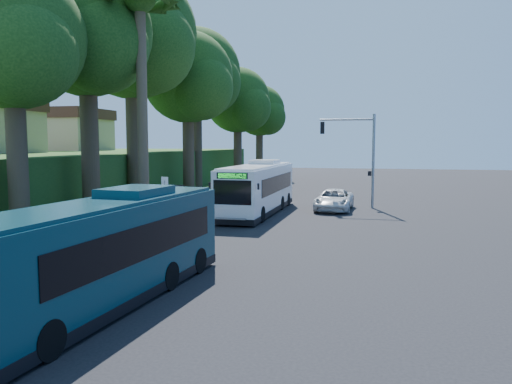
% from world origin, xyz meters
% --- Properties ---
extents(ground, '(140.00, 140.00, 0.00)m').
position_xyz_m(ground, '(0.00, 0.00, 0.00)').
color(ground, black).
rests_on(ground, ground).
extents(sidewalk, '(4.50, 70.00, 0.12)m').
position_xyz_m(sidewalk, '(-7.30, 0.00, 0.06)').
color(sidewalk, gray).
rests_on(sidewalk, ground).
extents(red_curb, '(0.25, 30.00, 0.13)m').
position_xyz_m(red_curb, '(-5.00, -4.00, 0.07)').
color(red_curb, maroon).
rests_on(red_curb, ground).
extents(grass_verge, '(8.00, 70.00, 0.06)m').
position_xyz_m(grass_verge, '(-13.00, 5.00, 0.03)').
color(grass_verge, '#234719').
rests_on(grass_verge, ground).
extents(bus_shelter, '(3.20, 1.51, 2.55)m').
position_xyz_m(bus_shelter, '(-7.26, -2.86, 1.81)').
color(bus_shelter, black).
rests_on(bus_shelter, ground).
extents(stop_sign_pole, '(0.35, 0.06, 3.17)m').
position_xyz_m(stop_sign_pole, '(-5.40, -5.00, 2.08)').
color(stop_sign_pole, gray).
rests_on(stop_sign_pole, ground).
extents(traffic_signal_pole, '(4.10, 0.30, 7.00)m').
position_xyz_m(traffic_signal_pole, '(3.78, 10.00, 4.42)').
color(traffic_signal_pole, gray).
rests_on(traffic_signal_pole, ground).
extents(palm_tree, '(4.20, 4.20, 14.40)m').
position_xyz_m(palm_tree, '(-8.20, -1.50, 12.38)').
color(palm_tree, '#4C3F2D').
rests_on(palm_tree, ground).
extents(hillside_backdrop, '(24.00, 60.00, 8.80)m').
position_xyz_m(hillside_backdrop, '(-26.30, 15.10, 2.44)').
color(hillside_backdrop, '#234719').
rests_on(hillside_backdrop, ground).
extents(tree_0, '(8.40, 8.00, 15.70)m').
position_xyz_m(tree_0, '(-12.40, -0.02, 11.20)').
color(tree_0, '#382B1E').
rests_on(tree_0, ground).
extents(tree_1, '(10.50, 10.00, 18.26)m').
position_xyz_m(tree_1, '(-13.37, 7.98, 12.73)').
color(tree_1, '#382B1E').
rests_on(tree_1, ground).
extents(tree_2, '(8.82, 8.40, 15.12)m').
position_xyz_m(tree_2, '(-11.89, 15.98, 10.48)').
color(tree_2, '#382B1E').
rests_on(tree_2, ground).
extents(tree_3, '(10.08, 9.60, 17.28)m').
position_xyz_m(tree_3, '(-13.88, 23.98, 11.98)').
color(tree_3, '#382B1E').
rests_on(tree_3, ground).
extents(tree_4, '(8.40, 8.00, 14.14)m').
position_xyz_m(tree_4, '(-11.40, 31.98, 9.73)').
color(tree_4, '#382B1E').
rests_on(tree_4, ground).
extents(tree_5, '(7.35, 7.00, 12.86)m').
position_xyz_m(tree_5, '(-10.41, 39.99, 8.96)').
color(tree_5, '#382B1E').
rests_on(tree_5, ground).
extents(tree_6, '(7.56, 7.20, 13.74)m').
position_xyz_m(tree_6, '(-12.91, -6.01, 9.71)').
color(tree_6, '#382B1E').
rests_on(tree_6, ground).
extents(white_bus, '(2.94, 12.29, 3.64)m').
position_xyz_m(white_bus, '(-2.95, 5.52, 1.78)').
color(white_bus, silver).
rests_on(white_bus, ground).
extents(teal_bus, '(3.48, 11.60, 3.40)m').
position_xyz_m(teal_bus, '(-3.13, -14.85, 1.66)').
color(teal_bus, '#0A303B').
rests_on(teal_bus, ground).
extents(pickup, '(2.73, 5.53, 1.51)m').
position_xyz_m(pickup, '(2.07, 8.19, 0.75)').
color(pickup, silver).
rests_on(pickup, ground).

